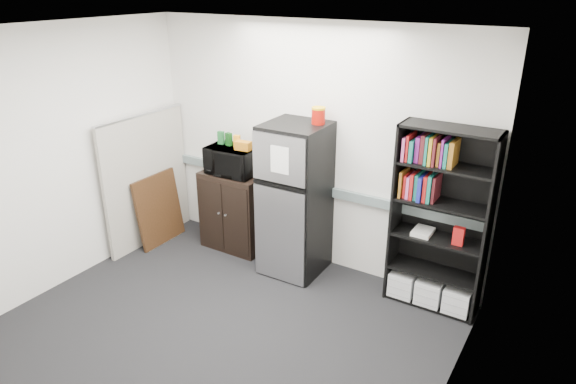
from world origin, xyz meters
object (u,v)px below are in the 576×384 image
object	(u,v)px
refrigerator	(295,200)
microwave	(232,160)
cubicle_partition	(147,179)
bookshelf	(440,222)
cabinet	(235,210)

from	to	relation	value
refrigerator	microwave	bearing A→B (deg)	174.57
cubicle_partition	microwave	xyz separation A→B (m)	(1.01, 0.40, 0.31)
microwave	refrigerator	bearing A→B (deg)	-7.52
bookshelf	refrigerator	world-z (taller)	bookshelf
cubicle_partition	cabinet	distance (m)	1.14
cubicle_partition	bookshelf	bearing A→B (deg)	8.06
cubicle_partition	refrigerator	distance (m)	1.93
microwave	cubicle_partition	bearing A→B (deg)	-161.54
cubicle_partition	microwave	size ratio (longest dim) A/B	2.78
cubicle_partition	cabinet	bearing A→B (deg)	22.61
cubicle_partition	microwave	world-z (taller)	cubicle_partition
bookshelf	refrigerator	bearing A→B (deg)	-174.61
cabinet	refrigerator	distance (m)	0.96
bookshelf	microwave	distance (m)	2.43
bookshelf	microwave	xyz separation A→B (m)	(-2.42, -0.08, 0.21)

